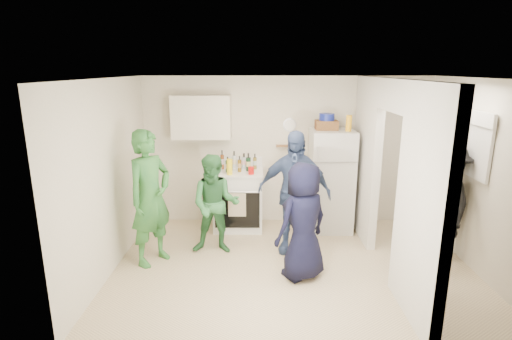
{
  "coord_description": "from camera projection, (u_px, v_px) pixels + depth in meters",
  "views": [
    {
      "loc": [
        -0.46,
        -4.95,
        2.62
      ],
      "look_at": [
        -0.5,
        0.4,
        1.25
      ],
      "focal_mm": 28.0,
      "sensor_mm": 36.0,
      "label": 1
    }
  ],
  "objects": [
    {
      "name": "bottle_h",
      "position": [
        220.0,
        165.0,
        6.4
      ],
      "size": [
        0.07,
        0.07,
        0.25
      ],
      "primitive_type": "cylinder",
      "color": "#B2B8BF",
      "rests_on": "stove"
    },
    {
      "name": "bottle_g",
      "position": [
        255.0,
        161.0,
        6.64
      ],
      "size": [
        0.06,
        0.06,
        0.26
      ],
      "primitive_type": "cylinder",
      "color": "olive",
      "rests_on": "stove"
    },
    {
      "name": "person_nook",
      "position": [
        444.0,
        201.0,
        5.5
      ],
      "size": [
        0.71,
        1.13,
        1.67
      ],
      "primitive_type": "imported",
      "rotation": [
        0.0,
        0.0,
        -1.65
      ],
      "color": "black",
      "rests_on": "floor"
    },
    {
      "name": "bottle_a",
      "position": [
        222.0,
        160.0,
        6.62
      ],
      "size": [
        0.06,
        0.06,
        0.32
      ],
      "primitive_type": "cylinder",
      "color": "brown",
      "rests_on": "stove"
    },
    {
      "name": "nook_valance",
      "position": [
        477.0,
        118.0,
        5.12
      ],
      "size": [
        0.04,
        0.82,
        0.18
      ],
      "primitive_type": "cube",
      "color": "white",
      "rests_on": "wall_right"
    },
    {
      "name": "yellow_cup_stack_top",
      "position": [
        349.0,
        123.0,
        6.19
      ],
      "size": [
        0.09,
        0.09,
        0.25
      ],
      "primitive_type": "cylinder",
      "color": "yellow",
      "rests_on": "fridge"
    },
    {
      "name": "partition_pier_back",
      "position": [
        366.0,
        159.0,
        6.19
      ],
      "size": [
        0.12,
        1.2,
        2.5
      ],
      "primitive_type": "cube",
      "color": "silver",
      "rests_on": "floor"
    },
    {
      "name": "yellow_cup_stack_stove",
      "position": [
        230.0,
        167.0,
        6.29
      ],
      "size": [
        0.09,
        0.09,
        0.25
      ],
      "primitive_type": "cylinder",
      "color": "yellow",
      "rests_on": "stove"
    },
    {
      "name": "nook_window",
      "position": [
        476.0,
        145.0,
        5.21
      ],
      "size": [
        0.03,
        0.7,
        0.8
      ],
      "primitive_type": "cube",
      "color": "black",
      "rests_on": "wall_right"
    },
    {
      "name": "upper_cabinet",
      "position": [
        201.0,
        117.0,
        6.47
      ],
      "size": [
        0.95,
        0.34,
        0.7
      ],
      "primitive_type": "cube",
      "color": "silver",
      "rests_on": "wall_back"
    },
    {
      "name": "person_green_left",
      "position": [
        150.0,
        198.0,
        5.36
      ],
      "size": [
        0.75,
        0.81,
        1.86
      ],
      "primitive_type": "imported",
      "rotation": [
        0.0,
        0.0,
        0.98
      ],
      "color": "#387A31",
      "rests_on": "floor"
    },
    {
      "name": "wall_right",
      "position": [
        482.0,
        178.0,
        5.12
      ],
      "size": [
        0.0,
        3.4,
        3.4
      ],
      "primitive_type": "plane",
      "rotation": [
        1.57,
        0.0,
        -1.57
      ],
      "color": "silver",
      "rests_on": "floor"
    },
    {
      "name": "wall_front",
      "position": [
        312.0,
        230.0,
        3.49
      ],
      "size": [
        4.8,
        0.0,
        4.8
      ],
      "primitive_type": "plane",
      "rotation": [
        -1.57,
        0.0,
        0.0
      ],
      "color": "silver",
      "rests_on": "floor"
    },
    {
      "name": "ceiling",
      "position": [
        297.0,
        78.0,
        4.82
      ],
      "size": [
        4.8,
        4.8,
        0.0
      ],
      "primitive_type": "plane",
      "rotation": [
        3.14,
        0.0,
        0.0
      ],
      "color": "white",
      "rests_on": "wall_back"
    },
    {
      "name": "fridge",
      "position": [
        331.0,
        181.0,
        6.53
      ],
      "size": [
        0.68,
        0.67,
        1.66
      ],
      "primitive_type": "cube",
      "color": "silver",
      "rests_on": "floor"
    },
    {
      "name": "person_green_center",
      "position": [
        215.0,
        205.0,
        5.7
      ],
      "size": [
        0.72,
        0.57,
        1.45
      ],
      "primitive_type": "imported",
      "rotation": [
        0.0,
        0.0,
        -0.03
      ],
      "color": "#337541",
      "rests_on": "floor"
    },
    {
      "name": "person_navy",
      "position": [
        303.0,
        222.0,
        4.99
      ],
      "size": [
        0.88,
        0.82,
        1.52
      ],
      "primitive_type": "imported",
      "rotation": [
        0.0,
        0.0,
        -2.54
      ],
      "color": "black",
      "rests_on": "floor"
    },
    {
      "name": "wall_left",
      "position": [
        109.0,
        177.0,
        5.15
      ],
      "size": [
        0.0,
        3.4,
        3.4
      ],
      "primitive_type": "plane",
      "rotation": [
        1.57,
        0.0,
        1.57
      ],
      "color": "silver",
      "rests_on": "floor"
    },
    {
      "name": "partition_header",
      "position": [
        395.0,
        95.0,
        4.86
      ],
      "size": [
        0.12,
        1.0,
        0.4
      ],
      "primitive_type": "cube",
      "color": "silver",
      "rests_on": "partition_pier_back"
    },
    {
      "name": "bottle_c",
      "position": [
        234.0,
        160.0,
        6.65
      ],
      "size": [
        0.06,
        0.06,
        0.3
      ],
      "primitive_type": "cylinder",
      "color": "silver",
      "rests_on": "stove"
    },
    {
      "name": "red_cup",
      "position": [
        251.0,
        170.0,
        6.32
      ],
      "size": [
        0.09,
        0.09,
        0.12
      ],
      "primitive_type": "cylinder",
      "color": "red",
      "rests_on": "stove"
    },
    {
      "name": "bottle_d",
      "position": [
        240.0,
        164.0,
        6.45
      ],
      "size": [
        0.06,
        0.06,
        0.26
      ],
      "primitive_type": "cylinder",
      "color": "brown",
      "rests_on": "stove"
    },
    {
      "name": "stove",
      "position": [
        238.0,
        199.0,
        6.66
      ],
      "size": [
        0.83,
        0.69,
        0.98
      ],
      "primitive_type": "cube",
      "color": "white",
      "rests_on": "floor"
    },
    {
      "name": "bottle_e",
      "position": [
        244.0,
        161.0,
        6.68
      ],
      "size": [
        0.08,
        0.08,
        0.26
      ],
      "primitive_type": "cylinder",
      "color": "silver",
      "rests_on": "stove"
    },
    {
      "name": "spice_shelf",
      "position": [
        286.0,
        146.0,
        6.71
      ],
      "size": [
        0.35,
        0.08,
        0.03
      ],
      "primitive_type": "cube",
      "color": "olive",
      "rests_on": "wall_back"
    },
    {
      "name": "wall_back",
      "position": [
        286.0,
        151.0,
        6.78
      ],
      "size": [
        4.8,
        0.0,
        4.8
      ],
      "primitive_type": "plane",
      "rotation": [
        1.57,
        0.0,
        0.0
      ],
      "color": "silver",
      "rests_on": "floor"
    },
    {
      "name": "partition_pier_front",
      "position": [
        422.0,
        207.0,
        4.06
      ],
      "size": [
        0.12,
        1.2,
        2.5
      ],
      "primitive_type": "cube",
      "color": "silver",
      "rests_on": "floor"
    },
    {
      "name": "floor",
      "position": [
        293.0,
        266.0,
        5.45
      ],
      "size": [
        4.8,
        4.8,
        0.0
      ],
      "primitive_type": "plane",
      "color": "beige",
      "rests_on": "ground"
    },
    {
      "name": "blue_bowl",
      "position": [
        327.0,
        117.0,
        6.32
      ],
      "size": [
        0.24,
        0.24,
        0.11
      ],
      "primitive_type": "cylinder",
      "color": "navy",
      "rests_on": "wicker_basket"
    },
    {
      "name": "bottle_f",
      "position": [
        248.0,
        162.0,
        6.5
      ],
      "size": [
        0.08,
        0.08,
        0.3
      ],
      "primitive_type": "cylinder",
      "color": "#13341F",
      "rests_on": "stove"
    },
    {
      "name": "wicker_basket",
      "position": [
        326.0,
        125.0,
        6.35
      ],
      "size": [
        0.35,
        0.25,
        0.15
      ],
      "primitive_type": "cube",
      "color": "brown",
      "rests_on": "fridge"
    },
    {
      "name": "bottle_b",
      "position": [
        228.0,
        165.0,
        6.43
      ],
      "size": [
        0.07,
        0.07,
        0.25
      ],
      "primitive_type": "cylinder",
      "color": "#1B5332",
      "rests_on": "stove"
    },
    {
      "name": "nook_window_frame",
      "position": [
        475.0,
        145.0,
        5.21
      ],
      "size": [
        0.04,
        0.76,
        0.86
      ],
      "primitive_type": "cube",
      "color": "white",
      "rests_on": "wall_right"
    },
    {
      "name": "person_denim",
      "position": [
        294.0,
        192.0,
        5.69
      ],
      "size": [
        1.13,
        0.68,
        1.79
      ],
      "primitive_type": "imported",
      "rotation": [
        0.0,
        0.0,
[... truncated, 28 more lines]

